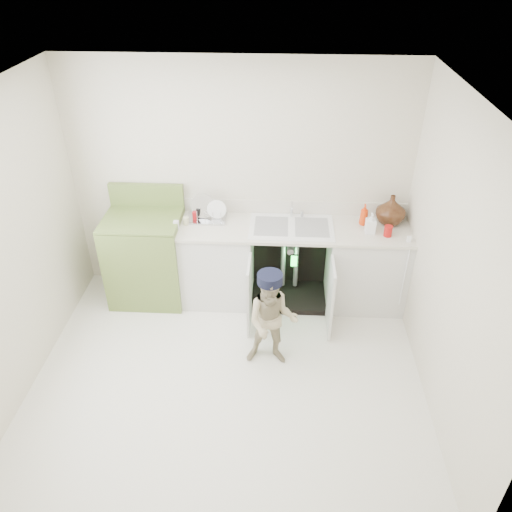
{
  "coord_description": "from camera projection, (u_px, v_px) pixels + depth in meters",
  "views": [
    {
      "loc": [
        0.43,
        -3.2,
        3.42
      ],
      "look_at": [
        0.22,
        0.7,
        0.87
      ],
      "focal_mm": 35.0,
      "sensor_mm": 36.0,
      "label": 1
    }
  ],
  "objects": [
    {
      "name": "ground",
      "position": [
        228.0,
        376.0,
        4.57
      ],
      "size": [
        3.5,
        3.5,
        0.0
      ],
      "primitive_type": "plane",
      "color": "silver",
      "rests_on": "ground"
    },
    {
      "name": "room_shell",
      "position": [
        223.0,
        263.0,
        3.88
      ],
      "size": [
        6.0,
        5.5,
        1.26
      ],
      "color": "beige",
      "rests_on": "ground"
    },
    {
      "name": "counter_run",
      "position": [
        292.0,
        262.0,
        5.29
      ],
      "size": [
        2.44,
        1.02,
        1.21
      ],
      "color": "silver",
      "rests_on": "ground"
    },
    {
      "name": "avocado_stove",
      "position": [
        147.0,
        256.0,
        5.32
      ],
      "size": [
        0.78,
        0.65,
        1.22
      ],
      "color": "olive",
      "rests_on": "ground"
    },
    {
      "name": "repair_worker",
      "position": [
        272.0,
        320.0,
        4.47
      ],
      "size": [
        0.48,
        0.83,
        0.98
      ],
      "rotation": [
        0.0,
        0.0,
        -0.02
      ],
      "color": "tan",
      "rests_on": "ground"
    }
  ]
}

